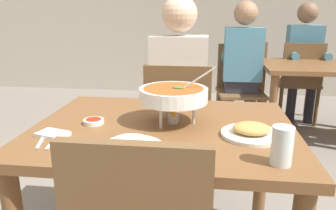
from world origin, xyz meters
TOP-DOWN VIEW (x-y plane):
  - dining_table_main at (0.00, 0.00)m, footprint 1.13×0.88m
  - chair_diner_main at (-0.00, 0.72)m, footprint 0.44×0.44m
  - diner_main at (0.00, 0.76)m, footprint 0.40×0.45m
  - curry_bowl at (0.04, 0.04)m, footprint 0.33×0.30m
  - rice_plate at (-0.08, -0.28)m, footprint 0.24×0.24m
  - appetizer_plate at (0.36, -0.08)m, footprint 0.24×0.24m
  - sauce_dish at (-0.31, -0.02)m, footprint 0.09×0.09m
  - napkin_folded at (-0.42, -0.18)m, footprint 0.14×0.11m
  - fork_utensil at (-0.44, -0.23)m, footprint 0.06×0.17m
  - spoon_utensil at (-0.39, -0.23)m, footprint 0.03×0.17m
  - drink_glass at (0.43, -0.32)m, footprint 0.07×0.07m
  - dining_table_far at (1.20, 1.84)m, footprint 1.00×0.80m
  - chair_bg_left at (0.50, 1.95)m, footprint 0.48×0.48m
  - chair_bg_right at (1.17, 2.31)m, footprint 0.44×0.44m
  - chair_bg_corner at (0.66, 2.44)m, footprint 0.48×0.48m
  - patron_bg_left at (0.51, 1.88)m, footprint 0.40×0.45m
  - patron_bg_right at (1.23, 2.41)m, footprint 0.40×0.45m

SIDE VIEW (x-z plane):
  - chair_diner_main at x=0.00m, z-range 0.06..0.96m
  - chair_bg_left at x=0.50m, z-range 0.06..0.96m
  - chair_bg_right at x=1.17m, z-range 0.06..0.96m
  - chair_bg_corner at x=0.66m, z-range 0.06..0.96m
  - dining_table_far at x=1.20m, z-range 0.24..0.97m
  - dining_table_main at x=0.00m, z-range 0.25..0.99m
  - fork_utensil at x=-0.44m, z-range 0.74..0.74m
  - spoon_utensil at x=-0.39m, z-range 0.74..0.74m
  - napkin_folded at x=-0.42m, z-range 0.74..0.75m
  - diner_main at x=0.00m, z-range 0.09..1.40m
  - patron_bg_left at x=0.51m, z-range 0.09..1.40m
  - patron_bg_right at x=1.23m, z-range 0.09..1.40m
  - sauce_dish at x=-0.31m, z-range 0.74..0.76m
  - rice_plate at x=-0.08m, z-range 0.73..0.78m
  - appetizer_plate at x=0.36m, z-range 0.73..0.78m
  - drink_glass at x=0.43m, z-range 0.73..0.86m
  - curry_bowl at x=0.04m, z-range 0.74..0.99m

